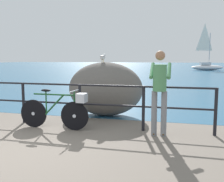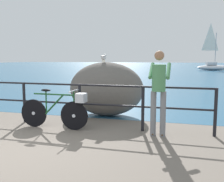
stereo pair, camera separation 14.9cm
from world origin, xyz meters
The scene contains 8 objects.
ground_plane centered at (0.00, 20.00, -0.05)m, with size 120.00×120.00×0.10m, color #6B6056.
sea_surface centered at (0.00, 48.09, 0.00)m, with size 120.00×90.00×0.01m, color #285B7F.
promenade_railing centered at (0.00, 2.17, 0.64)m, with size 7.66×0.07×1.02m.
bicycle centered at (0.40, 1.82, 0.46)m, with size 1.70×0.48×0.92m.
person_at_railing centered at (2.65, 1.90, 0.99)m, with size 0.45×0.64×1.78m.
breakwater_boulder_main centered at (1.00, 3.53, 0.76)m, with size 2.14×1.38×1.52m.
seagull centered at (0.95, 3.48, 1.66)m, with size 0.15×0.34×0.23m.
sailboat centered at (6.46, 33.87, 0.71)m, with size 4.59×2.55×6.16m.
Camera 1 is at (3.06, -3.63, 1.63)m, focal length 42.38 mm.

